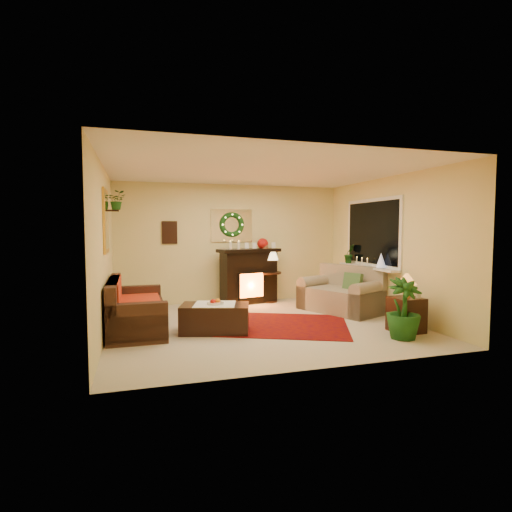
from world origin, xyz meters
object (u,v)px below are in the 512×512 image
object	(u,v)px
coffee_table	(215,319)
sofa	(137,303)
loveseat	(340,290)
end_table_square	(406,315)
fireplace	(249,278)
side_table_round	(270,288)

from	to	relation	value
coffee_table	sofa	bearing A→B (deg)	172.41
loveseat	sofa	bearing A→B (deg)	160.78
loveseat	end_table_square	distance (m)	1.70
end_table_square	sofa	bearing A→B (deg)	161.47
fireplace	side_table_round	xyz separation A→B (m)	(0.48, -0.01, -0.23)
loveseat	coffee_table	xyz separation A→B (m)	(-2.66, -0.84, -0.21)
end_table_square	coffee_table	bearing A→B (deg)	163.91
fireplace	loveseat	bearing A→B (deg)	-55.73
fireplace	end_table_square	size ratio (longest dim) A/B	2.23
sofa	side_table_round	world-z (taller)	sofa
sofa	loveseat	distance (m)	3.85
loveseat	fireplace	bearing A→B (deg)	113.36
end_table_square	coffee_table	world-z (taller)	end_table_square
fireplace	loveseat	world-z (taller)	fireplace
sofa	fireplace	distance (m)	2.90
loveseat	coffee_table	bearing A→B (deg)	173.69
loveseat	coffee_table	distance (m)	2.80
fireplace	side_table_round	distance (m)	0.53
coffee_table	side_table_round	bearing A→B (deg)	69.79
sofa	loveseat	size ratio (longest dim) A/B	1.25
side_table_round	coffee_table	distance (m)	2.76
loveseat	coffee_table	world-z (taller)	loveseat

